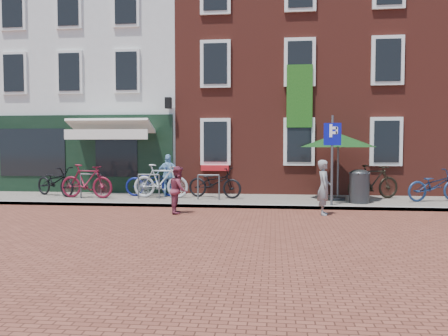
# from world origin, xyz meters

# --- Properties ---
(ground) EXTENTS (80.00, 80.00, 0.00)m
(ground) POSITION_xyz_m (0.00, 0.00, 0.00)
(ground) COLOR brown
(sidewalk) EXTENTS (24.00, 3.00, 0.10)m
(sidewalk) POSITION_xyz_m (1.00, 1.50, 0.05)
(sidewalk) COLOR slate
(sidewalk) RESTS_ON ground
(building_stucco) EXTENTS (8.00, 8.00, 9.00)m
(building_stucco) POSITION_xyz_m (-5.00, 7.00, 4.50)
(building_stucco) COLOR silver
(building_stucco) RESTS_ON ground
(building_brick_mid) EXTENTS (6.00, 8.00, 10.00)m
(building_brick_mid) POSITION_xyz_m (2.00, 7.00, 5.00)
(building_brick_mid) COLOR maroon
(building_brick_mid) RESTS_ON ground
(building_brick_right) EXTENTS (6.00, 8.00, 10.00)m
(building_brick_right) POSITION_xyz_m (8.00, 7.00, 5.00)
(building_brick_right) COLOR maroon
(building_brick_right) RESTS_ON ground
(litter_bin) EXTENTS (0.60, 0.60, 1.10)m
(litter_bin) POSITION_xyz_m (5.23, 0.87, 0.67)
(litter_bin) COLOR #343436
(litter_bin) RESTS_ON sidewalk
(parking_sign) EXTENTS (0.50, 0.08, 2.65)m
(parking_sign) POSITION_xyz_m (4.32, 0.24, 1.81)
(parking_sign) COLOR #4C4C4F
(parking_sign) RESTS_ON sidewalk
(parasol) EXTENTS (2.43, 2.43, 2.27)m
(parasol) POSITION_xyz_m (4.69, 1.65, 2.12)
(parasol) COLOR #4C4C4F
(parasol) RESTS_ON sidewalk
(woman) EXTENTS (0.38, 0.56, 1.49)m
(woman) POSITION_xyz_m (3.96, -0.97, 0.74)
(woman) COLOR gray
(woman) RESTS_ON ground
(boy) EXTENTS (0.58, 0.70, 1.30)m
(boy) POSITION_xyz_m (0.01, -1.14, 0.65)
(boy) COLOR maroon
(boy) RESTS_ON ground
(cafe_person) EXTENTS (0.88, 0.41, 1.46)m
(cafe_person) POSITION_xyz_m (-1.00, 1.92, 0.83)
(cafe_person) COLOR #7EB1DC
(cafe_person) RESTS_ON sidewalk
(bicycle_0) EXTENTS (2.04, 1.48, 1.02)m
(bicycle_0) POSITION_xyz_m (-4.98, 1.65, 0.61)
(bicycle_0) COLOR black
(bicycle_0) RESTS_ON sidewalk
(bicycle_1) EXTENTS (1.93, 0.74, 1.13)m
(bicycle_1) POSITION_xyz_m (-3.63, 1.18, 0.67)
(bicycle_1) COLOR maroon
(bicycle_1) RESTS_ON sidewalk
(bicycle_2) EXTENTS (1.96, 0.73, 1.02)m
(bicycle_2) POSITION_xyz_m (-1.56, 1.92, 0.61)
(bicycle_2) COLOR navy
(bicycle_2) RESTS_ON sidewalk
(bicycle_3) EXTENTS (1.90, 0.58, 1.13)m
(bicycle_3) POSITION_xyz_m (-1.18, 1.54, 0.67)
(bicycle_3) COLOR #B7B7B9
(bicycle_3) RESTS_ON sidewalk
(bicycle_4) EXTENTS (2.06, 1.23, 1.02)m
(bicycle_4) POSITION_xyz_m (0.63, 1.74, 0.61)
(bicycle_4) COLOR black
(bicycle_4) RESTS_ON sidewalk
(bicycle_5) EXTENTS (1.95, 1.20, 1.13)m
(bicycle_5) POSITION_xyz_m (5.87, 1.95, 0.67)
(bicycle_5) COLOR black
(bicycle_5) RESTS_ON sidewalk
(bicycle_6) EXTENTS (2.06, 1.29, 1.02)m
(bicycle_6) POSITION_xyz_m (7.69, 1.58, 0.61)
(bicycle_6) COLOR navy
(bicycle_6) RESTS_ON sidewalk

